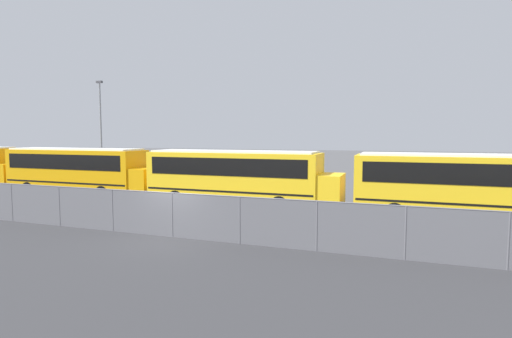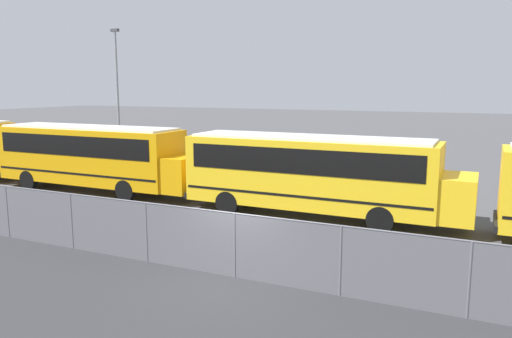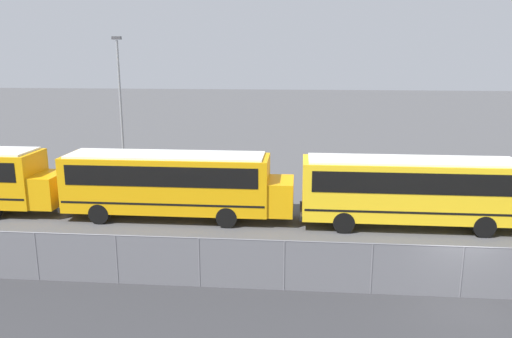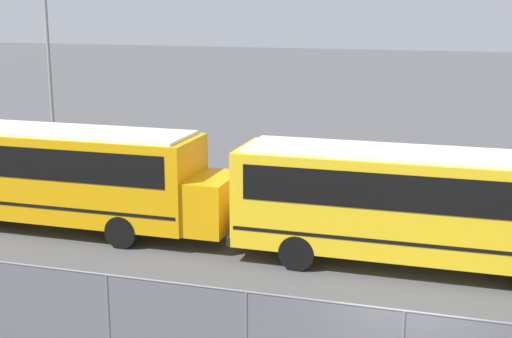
{
  "view_description": "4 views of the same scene",
  "coord_description": "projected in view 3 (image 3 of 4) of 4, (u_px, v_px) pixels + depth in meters",
  "views": [
    {
      "loc": [
        8.8,
        -14.17,
        4.22
      ],
      "look_at": [
        0.86,
        7.85,
        2.25
      ],
      "focal_mm": 28.0,
      "sensor_mm": 36.0,
      "label": 1
    },
    {
      "loc": [
        6.16,
        -11.9,
        5.31
      ],
      "look_at": [
        -2.25,
        6.26,
        2.01
      ],
      "focal_mm": 35.0,
      "sensor_mm": 36.0,
      "label": 2
    },
    {
      "loc": [
        -5.58,
        -16.27,
        8.2
      ],
      "look_at": [
        -7.74,
        7.86,
        2.56
      ],
      "focal_mm": 35.0,
      "sensor_mm": 36.0,
      "label": 3
    },
    {
      "loc": [
        0.9,
        -12.27,
        7.34
      ],
      "look_at": [
        -5.04,
        7.27,
        2.52
      ],
      "focal_mm": 50.0,
      "sensor_mm": 36.0,
      "label": 4
    }
  ],
  "objects": [
    {
      "name": "light_pole",
      "position": [
        120.0,
        102.0,
        33.2
      ],
      "size": [
        0.6,
        0.24,
        9.26
      ],
      "color": "gray",
      "rests_on": "ground_plane"
    },
    {
      "name": "fence",
      "position": [
        462.0,
        272.0,
        16.94
      ],
      "size": [
        72.57,
        0.07,
        1.88
      ],
      "color": "#9EA0A5",
      "rests_on": "ground_plane"
    },
    {
      "name": "school_bus_2",
      "position": [
        416.0,
        187.0,
        23.67
      ],
      "size": [
        11.53,
        2.54,
        3.34
      ],
      "color": "yellow",
      "rests_on": "ground_plane"
    },
    {
      "name": "ground_plane",
      "position": [
        459.0,
        297.0,
        17.16
      ],
      "size": [
        200.0,
        200.0,
        0.0
      ],
      "primitive_type": "plane",
      "color": "#4C4C4F"
    },
    {
      "name": "school_bus_1",
      "position": [
        172.0,
        181.0,
        24.93
      ],
      "size": [
        11.53,
        2.54,
        3.34
      ],
      "color": "orange",
      "rests_on": "ground_plane"
    }
  ]
}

